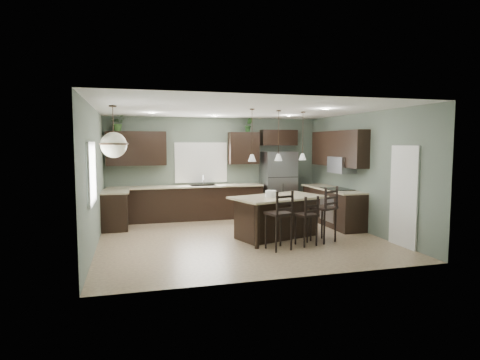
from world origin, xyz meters
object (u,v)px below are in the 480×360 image
(kitchen_island, at_px, (278,217))
(serving_dish, at_px, (271,194))
(bar_stool_left, at_px, (279,220))
(plant_back_left, at_px, (118,123))
(refrigerator, at_px, (278,184))
(bar_stool_center, at_px, (306,220))
(bar_stool_right, at_px, (323,214))

(kitchen_island, xyz_separation_m, serving_dish, (-0.19, -0.06, 0.53))
(serving_dish, relative_size, bar_stool_left, 0.20)
(serving_dish, height_order, plant_back_left, plant_back_left)
(refrigerator, height_order, serving_dish, refrigerator)
(serving_dish, distance_m, bar_stool_left, 0.98)
(serving_dish, distance_m, bar_stool_center, 1.00)
(kitchen_island, distance_m, bar_stool_center, 0.85)
(serving_dish, xyz_separation_m, bar_stool_center, (0.51, -0.72, -0.48))
(serving_dish, bearing_deg, bar_stool_left, -99.56)
(bar_stool_right, bearing_deg, kitchen_island, 120.38)
(plant_back_left, bearing_deg, bar_stool_right, -38.27)
(kitchen_island, height_order, bar_stool_right, bar_stool_right)
(serving_dish, bearing_deg, refrigerator, 66.13)
(kitchen_island, distance_m, bar_stool_left, 1.01)
(refrigerator, xyz_separation_m, kitchen_island, (-0.95, -2.52, -0.46))
(refrigerator, xyz_separation_m, serving_dish, (-1.14, -2.58, 0.07))
(bar_stool_center, bearing_deg, refrigerator, 66.37)
(plant_back_left, bearing_deg, kitchen_island, -38.78)
(bar_stool_left, height_order, bar_stool_center, bar_stool_left)
(serving_dish, xyz_separation_m, bar_stool_left, (-0.15, -0.88, -0.41))
(serving_dish, relative_size, plant_back_left, 0.56)
(kitchen_island, height_order, bar_stool_center, bar_stool_center)
(kitchen_island, bearing_deg, serving_dish, -180.00)
(refrigerator, xyz_separation_m, bar_stool_right, (-0.15, -3.10, -0.33))
(bar_stool_left, bearing_deg, plant_back_left, 115.12)
(bar_stool_center, relative_size, plant_back_left, 2.42)
(bar_stool_left, bearing_deg, serving_dish, 65.70)
(kitchen_island, distance_m, serving_dish, 0.57)
(refrigerator, relative_size, plant_back_left, 4.33)
(kitchen_island, relative_size, bar_stool_center, 1.92)
(refrigerator, height_order, bar_stool_center, refrigerator)
(bar_stool_left, bearing_deg, bar_stool_right, 2.56)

